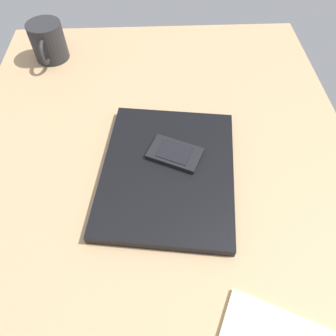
# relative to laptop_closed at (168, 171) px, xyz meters

# --- Properties ---
(desk_surface) EXTENTS (1.20, 0.80, 0.03)m
(desk_surface) POSITION_rel_laptop_closed_xyz_m (0.07, -0.02, -0.02)
(desk_surface) COLOR tan
(desk_surface) RESTS_ON ground
(laptop_closed) EXTENTS (0.34, 0.29, 0.02)m
(laptop_closed) POSITION_rel_laptop_closed_xyz_m (0.00, 0.00, 0.00)
(laptop_closed) COLOR black
(laptop_closed) RESTS_ON desk_surface
(cell_phone_on_laptop) EXTENTS (0.10, 0.12, 0.01)m
(cell_phone_on_laptop) POSITION_rel_laptop_closed_xyz_m (-0.03, 0.01, 0.01)
(cell_phone_on_laptop) COLOR black
(cell_phone_on_laptop) RESTS_ON laptop_closed
(coffee_mug) EXTENTS (0.12, 0.08, 0.09)m
(coffee_mug) POSITION_rel_laptop_closed_xyz_m (-0.39, -0.28, 0.04)
(coffee_mug) COLOR #262628
(coffee_mug) RESTS_ON desk_surface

